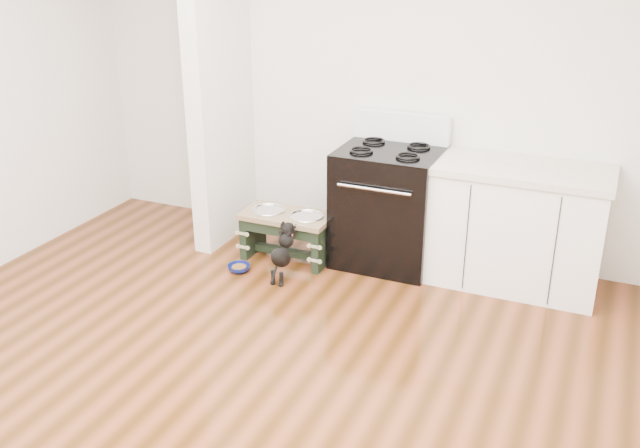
{
  "coord_description": "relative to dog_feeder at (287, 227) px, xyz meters",
  "views": [
    {
      "loc": [
        1.82,
        -2.77,
        2.47
      ],
      "look_at": [
        -0.01,
        1.43,
        0.55
      ],
      "focal_mm": 40.0,
      "sensor_mm": 36.0,
      "label": 1
    }
  ],
  "objects": [
    {
      "name": "ground",
      "position": [
        0.49,
        -1.87,
        -0.28
      ],
      "size": [
        5.0,
        5.0,
        0.0
      ],
      "primitive_type": "plane",
      "color": "#41230B",
      "rests_on": "ground"
    },
    {
      "name": "room_shell",
      "position": [
        0.49,
        -1.87,
        1.34
      ],
      "size": [
        5.0,
        5.0,
        5.0
      ],
      "color": "silver",
      "rests_on": "ground"
    },
    {
      "name": "partition_wall",
      "position": [
        -0.69,
        0.23,
        1.07
      ],
      "size": [
        0.15,
        0.8,
        2.7
      ],
      "primitive_type": "cube",
      "color": "silver",
      "rests_on": "ground"
    },
    {
      "name": "oven_range",
      "position": [
        0.74,
        0.29,
        0.2
      ],
      "size": [
        0.76,
        0.69,
        1.14
      ],
      "color": "black",
      "rests_on": "ground"
    },
    {
      "name": "cabinet_run",
      "position": [
        1.72,
        0.31,
        0.18
      ],
      "size": [
        1.24,
        0.64,
        0.91
      ],
      "color": "white",
      "rests_on": "ground"
    },
    {
      "name": "dog_feeder",
      "position": [
        0.0,
        0.0,
        0.0
      ],
      "size": [
        0.71,
        0.38,
        0.41
      ],
      "color": "black",
      "rests_on": "ground"
    },
    {
      "name": "puppy",
      "position": [
        0.13,
        -0.33,
        -0.04
      ],
      "size": [
        0.12,
        0.37,
        0.43
      ],
      "color": "black",
      "rests_on": "ground"
    },
    {
      "name": "floor_bowl",
      "position": [
        -0.24,
        -0.35,
        -0.25
      ],
      "size": [
        0.23,
        0.23,
        0.05
      ],
      "rotation": [
        0.0,
        0.0,
        0.41
      ],
      "color": "navy",
      "rests_on": "ground"
    }
  ]
}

